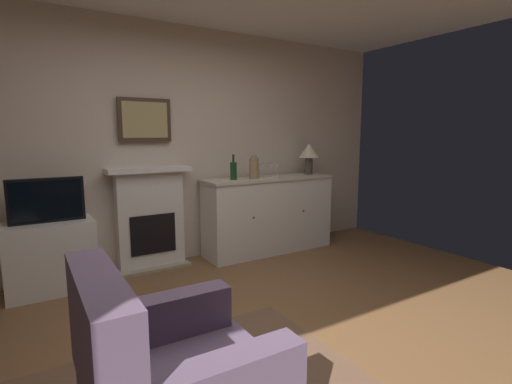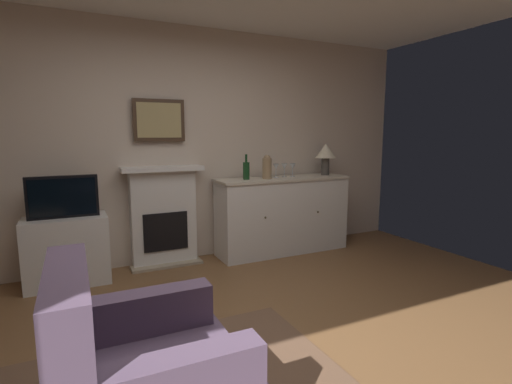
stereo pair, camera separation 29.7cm
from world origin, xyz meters
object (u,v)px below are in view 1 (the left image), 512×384
Objects in this scene: framed_picture at (145,120)px; tv_cabinet at (51,257)px; fireplace_unit at (150,218)px; wine_glass_center at (270,167)px; sideboard_cabinet at (269,214)px; wine_bottle at (233,170)px; vase_decorative at (254,167)px; wine_glass_left at (262,167)px; table_lamp at (309,153)px; armchair at (171,384)px; wine_glass_right at (278,167)px; tv_set at (47,200)px.

framed_picture reaches higher than tv_cabinet.
wine_glass_center is (1.44, -0.16, 0.50)m from fireplace_unit.
framed_picture reaches higher than sideboard_cabinet.
wine_bottle is 1.03× the size of vase_decorative.
wine_glass_left is 0.18m from vase_decorative.
wine_glass_left is at bearing 177.62° from table_lamp.
framed_picture is 1.90× the size of wine_bottle.
table_lamp reaches higher than wine_bottle.
tv_cabinet is at bearing -179.65° from wine_glass_left.
wine_glass_left is 0.18× the size of armchair.
vase_decorative is (1.17, -0.23, 0.52)m from fireplace_unit.
wine_glass_left reaches higher than tv_cabinet.
framed_picture reaches higher than wine_bottle.
tv_set is (-2.53, -0.02, -0.19)m from wine_glass_right.
fireplace_unit is at bearing 173.73° from wine_glass_center.
tv_cabinet is (-0.98, -0.16, -0.22)m from fireplace_unit.
wine_glass_center is at bearing 33.19° from sideboard_cabinet.
vase_decorative reaches higher than fireplace_unit.
wine_glass_left is 0.59× the size of vase_decorative.
framed_picture is 0.60× the size of armchair.
sideboard_cabinet is at bearing -180.00° from table_lamp.
vase_decorative is at bearing -165.92° from wine_glass_center.
wine_bottle reaches higher than wine_glass_left.
wine_bottle is at bearing -179.88° from table_lamp.
fireplace_unit is 1.54m from wine_glass_center.
sideboard_cabinet is 10.08× the size of wine_glass_right.
wine_bottle reaches higher than tv_set.
wine_glass_left is at bearing 174.84° from wine_glass_right.
wine_bottle is 0.25m from vase_decorative.
vase_decorative is at bearing -154.12° from wine_glass_left.
wine_glass_right is at bearing -6.16° from fireplace_unit.
tv_cabinet is (-3.01, 0.02, -0.88)m from table_lamp.
vase_decorative is at bearing -10.98° from fireplace_unit.
framed_picture is at bearing 171.07° from sideboard_cabinet.
framed_picture is 1.10m from wine_bottle.
vase_decorative is (1.17, -0.27, -0.53)m from framed_picture.
table_lamp is 0.51m from wine_glass_right.
framed_picture is 1.56m from wine_glass_center.
wine_glass_right is at bearing 0.40° from tv_set.
wine_glass_right is 0.27× the size of tv_set.
wine_bottle is at bearing -179.74° from sideboard_cabinet.
tv_set is (-2.39, -0.01, 0.40)m from sideboard_cabinet.
tv_set is at bearing -179.37° from wine_glass_center.
wine_glass_center is at bearing -8.03° from framed_picture.
tv_cabinet is 1.21× the size of tv_set.
wine_glass_right is (-0.48, 0.01, -0.16)m from table_lamp.
wine_bottle is 0.63m from wine_glass_right.
wine_glass_left is (1.33, -0.15, 0.50)m from fireplace_unit.
wine_glass_left is at bearing 0.35° from tv_cabinet.
vase_decorative reaches higher than armchair.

